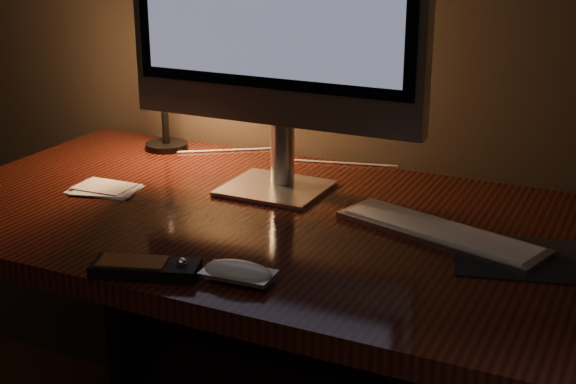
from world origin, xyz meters
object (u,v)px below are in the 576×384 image
at_px(keyboard, 440,232).
at_px(media_remote, 146,268).
at_px(desk_lamp, 163,55).
at_px(desk, 340,273).
at_px(mouse, 238,274).

distance_m(keyboard, media_remote, 0.52).
height_order(keyboard, desk_lamp, desk_lamp).
relative_size(keyboard, desk_lamp, 1.12).
height_order(desk, mouse, mouse).
distance_m(desk, desk_lamp, 0.66).
distance_m(mouse, desk_lamp, 0.76).
xyz_separation_m(mouse, desk_lamp, (-0.49, 0.54, 0.22)).
distance_m(desk, mouse, 0.38).
bearing_deg(keyboard, mouse, -109.32).
distance_m(desk, media_remote, 0.45).
relative_size(mouse, media_remote, 0.63).
bearing_deg(desk_lamp, keyboard, -28.73).
bearing_deg(media_remote, keyboard, 25.00).
bearing_deg(desk, desk_lamp, 160.22).
height_order(mouse, desk_lamp, desk_lamp).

